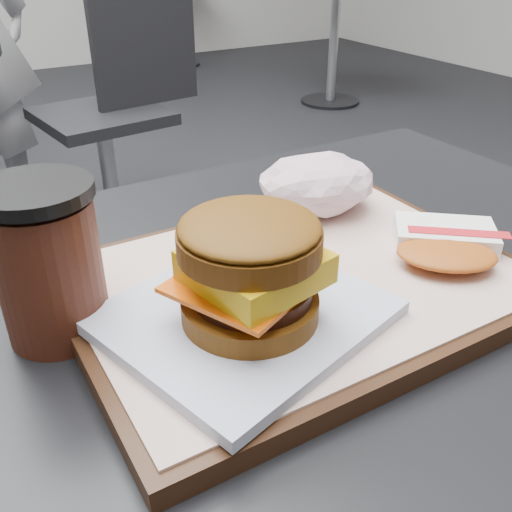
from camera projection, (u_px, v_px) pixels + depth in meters
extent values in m
cube|color=black|center=(307.00, 301.00, 0.52)|extent=(0.80, 0.60, 0.04)
cube|color=black|center=(297.00, 285.00, 0.49)|extent=(0.38, 0.28, 0.02)
cube|color=beige|center=(298.00, 276.00, 0.49)|extent=(0.36, 0.26, 0.00)
cube|color=silver|center=(243.00, 315.00, 0.43)|extent=(0.23, 0.22, 0.01)
cylinder|color=#64390E|center=(250.00, 307.00, 0.41)|extent=(0.12, 0.12, 0.02)
cylinder|color=black|center=(252.00, 290.00, 0.41)|extent=(0.11, 0.11, 0.01)
cube|color=#E15307|center=(243.00, 282.00, 0.40)|extent=(0.12, 0.12, 0.00)
cube|color=#E2B60E|center=(255.00, 267.00, 0.40)|extent=(0.10, 0.10, 0.02)
cylinder|color=#61360D|center=(250.00, 242.00, 0.39)|extent=(0.12, 0.12, 0.02)
ellipsoid|color=brown|center=(249.00, 227.00, 0.38)|extent=(0.12, 0.12, 0.02)
cube|color=white|center=(445.00, 235.00, 0.53)|extent=(0.10, 0.10, 0.02)
cube|color=red|center=(459.00, 232.00, 0.51)|extent=(0.08, 0.07, 0.00)
ellipsoid|color=#CB6620|center=(447.00, 254.00, 0.49)|extent=(0.11, 0.10, 0.01)
cylinder|color=#3B170E|center=(50.00, 271.00, 0.42)|extent=(0.08, 0.08, 0.11)
cylinder|color=black|center=(33.00, 191.00, 0.39)|extent=(0.08, 0.08, 0.01)
cylinder|color=#A9A9AE|center=(110.00, 178.00, 2.18)|extent=(0.06, 0.06, 0.44)
cube|color=black|center=(101.00, 116.00, 2.06)|extent=(0.47, 0.47, 0.04)
cube|color=black|center=(145.00, 47.00, 2.03)|extent=(0.40, 0.08, 0.40)
cylinder|color=black|center=(330.00, 101.00, 3.95)|extent=(0.40, 0.40, 0.02)
cylinder|color=#A5A5AA|center=(333.00, 47.00, 3.77)|extent=(0.06, 0.06, 0.70)
cylinder|color=black|center=(177.00, 64.00, 5.04)|extent=(0.40, 0.40, 0.02)
cylinder|color=#A5A5AA|center=(174.00, 20.00, 4.86)|extent=(0.06, 0.06, 0.70)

